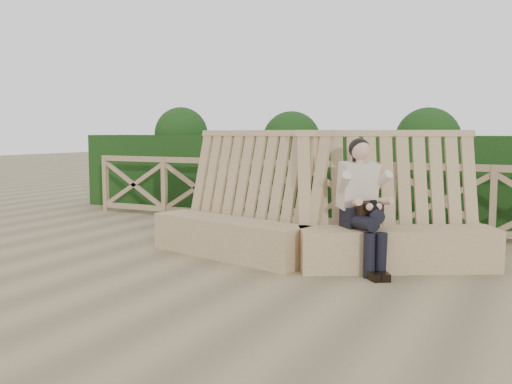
% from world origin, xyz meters
% --- Properties ---
extents(ground, '(60.00, 60.00, 0.00)m').
position_xyz_m(ground, '(0.00, 0.00, 0.00)').
color(ground, brown).
rests_on(ground, ground).
extents(bench, '(4.29, 1.76, 1.61)m').
position_xyz_m(bench, '(0.30, 1.16, 0.41)').
color(bench, '#917652').
rests_on(bench, ground).
extents(woman, '(0.81, 0.89, 1.50)m').
position_xyz_m(woman, '(0.97, 1.05, 0.80)').
color(woman, black).
rests_on(woman, ground).
extents(guardrail, '(10.10, 0.09, 1.10)m').
position_xyz_m(guardrail, '(0.00, 3.50, 0.55)').
color(guardrail, '#997A59').
rests_on(guardrail, ground).
extents(hedge, '(12.00, 1.20, 1.50)m').
position_xyz_m(hedge, '(0.00, 4.70, 0.75)').
color(hedge, black).
rests_on(hedge, ground).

